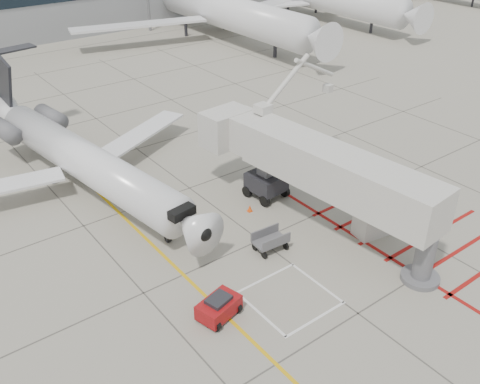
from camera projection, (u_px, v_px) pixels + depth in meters
ground_plane at (304, 273)px, 30.02m from camera, size 260.00×260.00×0.00m
regional_jet at (100, 152)px, 34.82m from camera, size 26.60×31.68×7.55m
jet_bridge at (336, 180)px, 31.71m from camera, size 10.33×19.13×7.37m
pushback_tug at (219, 307)px, 26.79m from camera, size 2.46×1.86×1.28m
baggage_cart at (270, 241)px, 31.64m from camera, size 2.09×1.40×1.27m
ground_power_unit at (373, 222)px, 32.93m from camera, size 2.44×1.66×1.79m
cone_nose at (216, 226)px, 33.66m from camera, size 0.39×0.39×0.55m
cone_side at (250, 208)px, 35.50m from camera, size 0.34×0.34×0.47m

